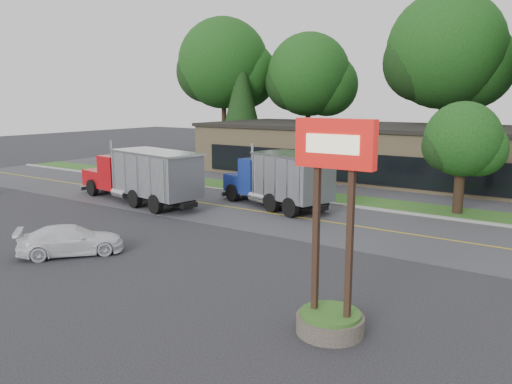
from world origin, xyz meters
TOP-DOWN VIEW (x-y plane):
  - ground at (0.00, 0.00)m, footprint 140.00×140.00m
  - road at (0.00, 9.00)m, footprint 60.00×8.00m
  - center_line at (0.00, 9.00)m, footprint 60.00×0.12m
  - curb at (0.00, 13.20)m, footprint 60.00×0.30m
  - grass_verge at (0.00, 15.00)m, footprint 60.00×3.40m
  - far_parking at (0.00, 20.00)m, footprint 60.00×7.00m
  - strip_mall at (2.00, 26.00)m, footprint 32.00×12.00m
  - bilo_sign at (10.50, -2.50)m, footprint 2.20×1.90m
  - tree_far_a at (-19.83, 32.13)m, footprint 10.93×10.28m
  - tree_far_b at (-9.86, 34.11)m, footprint 9.41×8.86m
  - tree_far_c at (4.17, 34.13)m, footprint 11.26×10.60m
  - evergreen_left at (-16.00, 30.00)m, footprint 5.04×5.04m
  - tree_verge at (10.07, 15.05)m, footprint 4.44×4.18m
  - dump_truck_red at (-6.90, 6.92)m, footprint 10.83×4.41m
  - dump_truck_blue at (0.87, 10.53)m, footprint 8.14×4.75m
  - rally_car at (-1.67, -2.13)m, footprint 3.98×4.40m

SIDE VIEW (x-z plane):
  - ground at x=0.00m, z-range 0.00..0.00m
  - road at x=0.00m, z-range -0.01..0.01m
  - center_line at x=0.00m, z-range 0.00..0.00m
  - curb at x=0.00m, z-range -0.06..0.06m
  - grass_verge at x=0.00m, z-range -0.01..0.01m
  - far_parking at x=0.00m, z-range -0.01..0.01m
  - rally_car at x=-1.67m, z-range 0.00..1.23m
  - dump_truck_blue at x=0.87m, z-range 0.12..3.48m
  - dump_truck_red at x=-6.90m, z-range 0.13..3.49m
  - strip_mall at x=2.00m, z-range 0.00..4.00m
  - bilo_sign at x=10.50m, z-range -0.95..5.00m
  - tree_verge at x=10.07m, z-range 0.86..7.20m
  - evergreen_left at x=-16.00m, z-range 0.57..12.02m
  - tree_far_b at x=-9.86m, z-range 1.85..15.28m
  - tree_far_a at x=-19.83m, z-range 2.16..17.74m
  - tree_far_c at x=4.17m, z-range 2.22..18.28m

